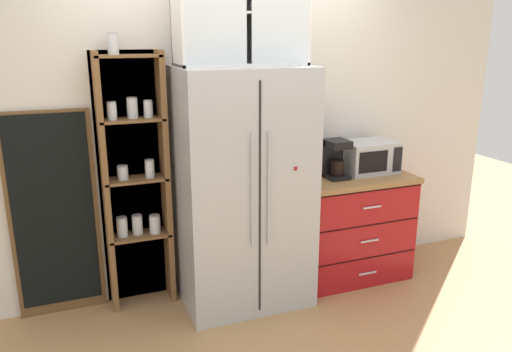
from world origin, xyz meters
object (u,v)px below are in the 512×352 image
(refrigerator, at_px, (243,189))
(microwave, at_px, (368,157))
(mug_cream, at_px, (313,174))
(bottle_amber, at_px, (349,160))
(bottle_clear, at_px, (349,160))
(coffee_maker, at_px, (335,158))
(chalkboard_menu, at_px, (54,215))

(refrigerator, xyz_separation_m, microwave, (1.14, 0.10, 0.12))
(mug_cream, xyz_separation_m, bottle_amber, (0.36, 0.04, 0.07))
(microwave, distance_m, bottle_amber, 0.17)
(bottle_clear, bearing_deg, coffee_maker, -158.06)
(mug_cream, bearing_deg, chalkboard_menu, 173.40)
(refrigerator, distance_m, chalkboard_menu, 1.36)
(microwave, bearing_deg, coffee_maker, -173.00)
(refrigerator, relative_size, microwave, 4.05)
(coffee_maker, distance_m, chalkboard_menu, 2.15)
(mug_cream, xyz_separation_m, bottle_clear, (0.36, 0.05, 0.07))
(mug_cream, relative_size, chalkboard_menu, 0.08)
(refrigerator, distance_m, bottle_clear, 0.98)
(coffee_maker, bearing_deg, refrigerator, -175.93)
(bottle_clear, distance_m, chalkboard_menu, 2.31)
(chalkboard_menu, bearing_deg, microwave, -4.81)
(mug_cream, bearing_deg, coffee_maker, -7.84)
(bottle_amber, distance_m, chalkboard_menu, 2.31)
(refrigerator, height_order, chalkboard_menu, refrigerator)
(coffee_maker, xyz_separation_m, chalkboard_menu, (-2.11, 0.25, -0.28))
(chalkboard_menu, bearing_deg, coffee_maker, -6.71)
(mug_cream, height_order, bottle_clear, bottle_clear)
(coffee_maker, xyz_separation_m, bottle_clear, (0.18, 0.07, -0.04))
(bottle_clear, distance_m, bottle_amber, 0.01)
(bottle_amber, bearing_deg, microwave, -7.48)
(bottle_clear, bearing_deg, chalkboard_menu, 175.55)
(refrigerator, bearing_deg, bottle_clear, 7.46)
(refrigerator, bearing_deg, bottle_amber, 7.08)
(coffee_maker, distance_m, bottle_amber, 0.19)
(refrigerator, distance_m, mug_cream, 0.62)
(mug_cream, relative_size, bottle_amber, 0.46)
(microwave, relative_size, bottle_clear, 1.72)
(microwave, xyz_separation_m, mug_cream, (-0.52, -0.02, -0.09))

